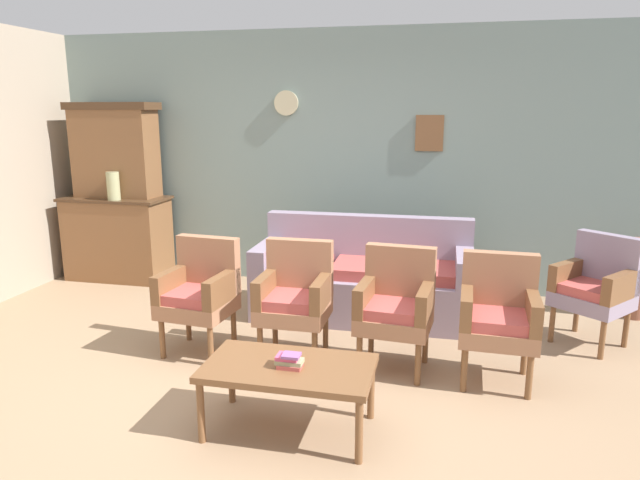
% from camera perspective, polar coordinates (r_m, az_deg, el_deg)
% --- Properties ---
extents(ground_plane, '(7.68, 7.68, 0.00)m').
position_cam_1_polar(ground_plane, '(4.03, -5.01, -15.08)').
color(ground_plane, '#997A5B').
extents(wall_back_with_decor, '(6.40, 0.09, 2.70)m').
position_cam_1_polar(wall_back_with_decor, '(6.13, 2.27, 7.92)').
color(wall_back_with_decor, gray).
rests_on(wall_back_with_decor, ground).
extents(side_cabinet, '(1.16, 0.55, 0.93)m').
position_cam_1_polar(side_cabinet, '(6.84, -19.51, 0.20)').
color(side_cabinet, brown).
rests_on(side_cabinet, ground).
extents(cabinet_upper_hutch, '(0.99, 0.38, 1.03)m').
position_cam_1_polar(cabinet_upper_hutch, '(6.77, -19.78, 8.49)').
color(cabinet_upper_hutch, brown).
rests_on(cabinet_upper_hutch, side_cabinet).
extents(vase_on_cabinet, '(0.14, 0.14, 0.30)m').
position_cam_1_polar(vase_on_cabinet, '(6.54, -19.95, 5.09)').
color(vase_on_cabinet, tan).
rests_on(vase_on_cabinet, side_cabinet).
extents(floral_couch, '(1.97, 0.82, 0.90)m').
position_cam_1_polar(floral_couch, '(5.34, 4.36, -4.11)').
color(floral_couch, gray).
rests_on(floral_couch, ground).
extents(armchair_near_couch_end, '(0.57, 0.54, 0.90)m').
position_cam_1_polar(armchair_near_couch_end, '(4.60, -11.90, -4.94)').
color(armchair_near_couch_end, '#9E6B4C').
rests_on(armchair_near_couch_end, ground).
extents(armchair_by_doorway, '(0.52, 0.49, 0.90)m').
position_cam_1_polar(armchair_by_doorway, '(4.40, -2.50, -5.47)').
color(armchair_by_doorway, '#9E6B4C').
rests_on(armchair_by_doorway, ground).
extents(armchair_near_cabinet, '(0.56, 0.53, 0.90)m').
position_cam_1_polar(armchair_near_cabinet, '(4.24, 7.58, -6.29)').
color(armchair_near_cabinet, '#9E6B4C').
rests_on(armchair_near_cabinet, ground).
extents(armchair_row_middle, '(0.54, 0.51, 0.90)m').
position_cam_1_polar(armchair_row_middle, '(4.20, 17.39, -7.00)').
color(armchair_row_middle, '#9E6B4C').
rests_on(armchair_row_middle, ground).
extents(wingback_chair_by_fireplace, '(0.71, 0.71, 0.90)m').
position_cam_1_polar(wingback_chair_by_fireplace, '(5.14, 25.86, -4.07)').
color(wingback_chair_by_fireplace, gray).
rests_on(wingback_chair_by_fireplace, ground).
extents(coffee_table, '(1.00, 0.56, 0.42)m').
position_cam_1_polar(coffee_table, '(3.46, -3.14, -13.02)').
color(coffee_table, brown).
rests_on(coffee_table, ground).
extents(book_stack_on_table, '(0.16, 0.12, 0.09)m').
position_cam_1_polar(book_stack_on_table, '(3.40, -3.07, -11.94)').
color(book_stack_on_table, '#BA4E48').
rests_on(book_stack_on_table, coffee_table).
extents(floor_vase_by_wall, '(0.19, 0.19, 0.74)m').
position_cam_1_polar(floor_vase_by_wall, '(5.99, 29.16, -3.40)').
color(floor_vase_by_wall, brown).
rests_on(floor_vase_by_wall, ground).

